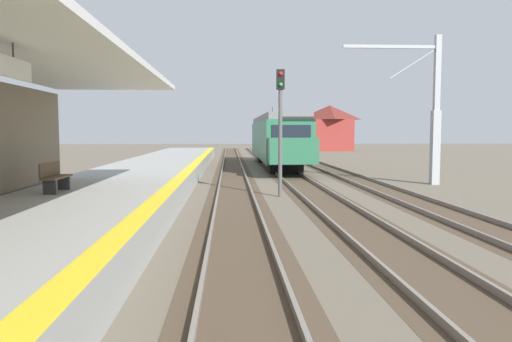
{
  "coord_description": "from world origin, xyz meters",
  "views": [
    {
      "loc": [
        1.66,
        0.39,
        2.68
      ],
      "look_at": [
        2.05,
        7.69,
        2.1
      ],
      "focal_mm": 34.67,
      "sensor_mm": 36.0,
      "label": 1
    }
  ],
  "objects": [
    {
      "name": "platform_bench",
      "position": [
        -3.52,
        15.24,
        1.37
      ],
      "size": [
        0.45,
        1.6,
        0.88
      ],
      "color": "brown",
      "rests_on": "station_platform"
    },
    {
      "name": "track_pair_far_side",
      "position": [
        8.7,
        20.0,
        0.05
      ],
      "size": [
        2.34,
        120.0,
        0.16
      ],
      "color": "#4C3D2D",
      "rests_on": "ground"
    },
    {
      "name": "approaching_train",
      "position": [
        5.3,
        37.91,
        2.18
      ],
      "size": [
        2.93,
        19.6,
        4.76
      ],
      "color": "#286647",
      "rests_on": "ground"
    },
    {
      "name": "track_pair_nearest_platform",
      "position": [
        1.9,
        20.0,
        0.05
      ],
      "size": [
        2.34,
        120.0,
        0.16
      ],
      "color": "#4C3D2D",
      "rests_on": "ground"
    },
    {
      "name": "distant_trackside_house",
      "position": [
        15.9,
        69.98,
        3.34
      ],
      "size": [
        6.6,
        5.28,
        6.4
      ],
      "color": "maroon",
      "rests_on": "ground"
    },
    {
      "name": "catenary_pylon_far_side",
      "position": [
        11.81,
        24.93,
        3.6
      ],
      "size": [
        5.0,
        0.4,
        7.5
      ],
      "color": "#9EA3A8",
      "rests_on": "ground"
    },
    {
      "name": "rail_signal_post",
      "position": [
        3.75,
        20.58,
        3.19
      ],
      "size": [
        0.32,
        0.34,
        5.2
      ],
      "color": "#4C4C4C",
      "rests_on": "ground"
    },
    {
      "name": "track_pair_middle",
      "position": [
        5.3,
        20.0,
        0.05
      ],
      "size": [
        2.34,
        120.0,
        0.16
      ],
      "color": "#4C3D2D",
      "rests_on": "ground"
    },
    {
      "name": "station_platform",
      "position": [
        -2.5,
        16.0,
        0.45
      ],
      "size": [
        5.0,
        80.0,
        0.91
      ],
      "color": "#999993",
      "rests_on": "ground"
    }
  ]
}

